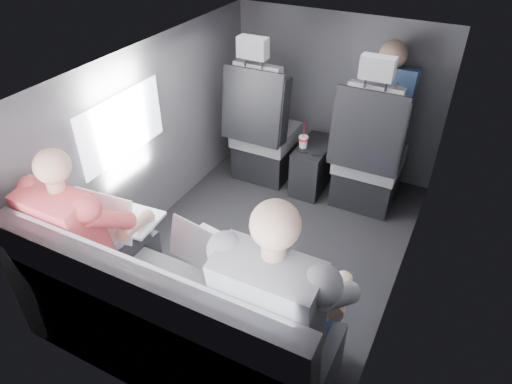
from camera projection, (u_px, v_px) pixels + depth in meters
The scene contains 19 objects.
floor at pixel (267, 247), 3.28m from camera, with size 2.60×2.60×0.00m, color black.
ceiling at pixel (270, 64), 2.51m from camera, with size 2.60×2.60×0.00m, color #B2B2AD.
panel_left at pixel (154, 137), 3.23m from camera, with size 0.02×2.60×1.35m, color #56565B.
panel_right at pixel (412, 206), 2.56m from camera, with size 0.02×2.60×1.35m, color #56565B.
panel_front at pixel (335, 95), 3.84m from camera, with size 1.80×0.02×1.35m, color #56565B.
panel_back at pixel (136, 311), 1.95m from camera, with size 1.80×0.02×1.35m, color #56565B.
side_window at pixel (123, 126), 2.88m from camera, with size 0.02×0.75×0.42m, color white.
seatbelt at pixel (369, 122), 3.15m from camera, with size 0.05×0.01×0.65m, color black.
front_seat_left at pixel (263, 135), 3.83m from camera, with size 0.52×0.58×1.26m.
front_seat_right at pixel (368, 161), 3.50m from camera, with size 0.52×0.58×1.26m.
center_console at pixel (313, 166), 3.81m from camera, with size 0.24×0.48×0.41m.
rear_bench at pixel (177, 326), 2.33m from camera, with size 1.60×0.57×0.92m.
soda_cup at pixel (303, 142), 3.62m from camera, with size 0.08×0.08×0.23m.
laptop_white at pixel (119, 218), 2.54m from camera, with size 0.38×0.36×0.27m.
laptop_silver at pixel (206, 246), 2.35m from camera, with size 0.36×0.34×0.23m.
laptop_black at pixel (300, 285), 2.13m from camera, with size 0.37×0.35×0.25m.
passenger_rear_left at pixel (91, 235), 2.44m from camera, with size 0.48×0.61×1.20m.
passenger_rear_right at pixel (282, 306), 2.01m from camera, with size 0.54×0.65×1.28m.
passenger_front_right at pixel (384, 106), 3.48m from camera, with size 0.40×0.40×0.82m.
Camera 1 is at (1.05, -2.23, 2.21)m, focal length 32.00 mm.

